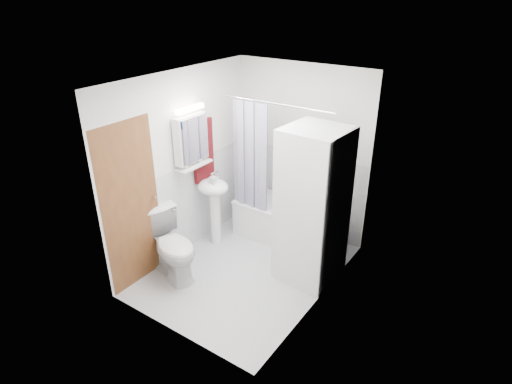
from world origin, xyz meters
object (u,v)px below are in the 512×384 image
Objects in this scene: washer_dryer at (312,207)px; toilet at (172,245)px; sink at (214,197)px; bathtub at (284,220)px.

washer_dryer reaches higher than toilet.
sink is 1.45m from washer_dryer.
sink is 0.55× the size of washer_dryer.
washer_dryer reaches higher than sink.
sink reaches higher than toilet.
toilet is (-1.40, -0.94, -0.54)m from washer_dryer.
bathtub is 0.72× the size of washer_dryer.
sink is at bearing -173.45° from washer_dryer.
toilet is at bearing -142.32° from washer_dryer.
washer_dryer reaches higher than bathtub.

